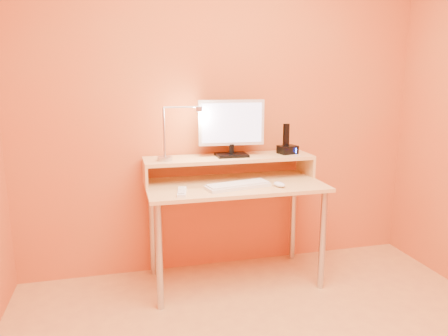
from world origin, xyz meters
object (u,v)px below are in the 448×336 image
object	(u,v)px
lamp_base	(165,158)
phone_dock	(288,150)
monitor_panel	(231,123)
keyboard	(238,186)
remote_control	(182,192)
mouse	(279,184)

from	to	relation	value
lamp_base	phone_dock	size ratio (longest dim) A/B	0.77
monitor_panel	lamp_base	world-z (taller)	monitor_panel
phone_dock	keyboard	xyz separation A→B (m)	(-0.45, -0.27, -0.18)
phone_dock	keyboard	distance (m)	0.56
keyboard	remote_control	bearing A→B (deg)	175.14
mouse	keyboard	bearing A→B (deg)	153.14
monitor_panel	remote_control	size ratio (longest dim) A/B	2.35
monitor_panel	keyboard	bearing A→B (deg)	-92.05
phone_dock	keyboard	world-z (taller)	phone_dock
monitor_panel	phone_dock	bearing A→B (deg)	2.68
phone_dock	keyboard	bearing A→B (deg)	-163.64
lamp_base	keyboard	bearing A→B (deg)	-27.78
phone_dock	keyboard	size ratio (longest dim) A/B	0.30
keyboard	remote_control	distance (m)	0.38
monitor_panel	remote_control	xyz separation A→B (m)	(-0.41, -0.32, -0.39)
keyboard	remote_control	size ratio (longest dim) A/B	2.19
phone_dock	remote_control	distance (m)	0.91
monitor_panel	remote_control	world-z (taller)	monitor_panel
mouse	remote_control	world-z (taller)	mouse
monitor_panel	remote_control	bearing A→B (deg)	-137.56
phone_dock	mouse	distance (m)	0.40
lamp_base	phone_dock	distance (m)	0.90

